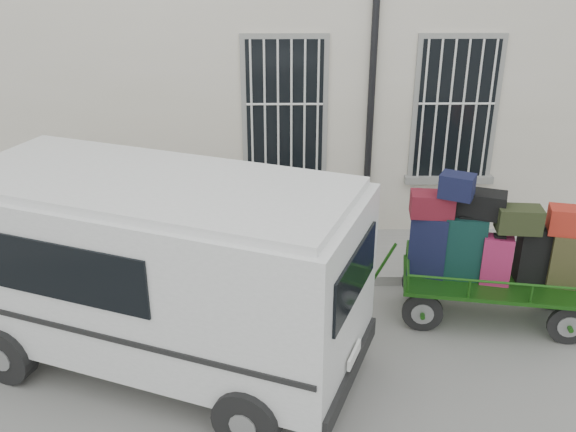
{
  "coord_description": "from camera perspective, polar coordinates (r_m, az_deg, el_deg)",
  "views": [
    {
      "loc": [
        -0.46,
        -6.93,
        4.86
      ],
      "look_at": [
        -0.37,
        1.0,
        1.31
      ],
      "focal_mm": 40.0,
      "sensor_mm": 36.0,
      "label": 1
    }
  ],
  "objects": [
    {
      "name": "ground",
      "position": [
        8.47,
        2.63,
        -10.88
      ],
      "size": [
        80.0,
        80.0,
        0.0
      ],
      "primitive_type": "plane",
      "color": "slate",
      "rests_on": "ground"
    },
    {
      "name": "luggage_cart",
      "position": [
        8.77,
        17.71,
        -3.02
      ],
      "size": [
        2.84,
        1.47,
        2.08
      ],
      "rotation": [
        0.0,
        0.0,
        -0.18
      ],
      "color": "black",
      "rests_on": "ground"
    },
    {
      "name": "sidewalk",
      "position": [
        10.31,
        1.99,
        -3.51
      ],
      "size": [
        24.0,
        1.7,
        0.15
      ],
      "primitive_type": "cube",
      "color": "gray",
      "rests_on": "ground"
    },
    {
      "name": "building",
      "position": [
        12.57,
        1.51,
        15.62
      ],
      "size": [
        24.0,
        5.15,
        6.0
      ],
      "color": "beige",
      "rests_on": "ground"
    },
    {
      "name": "van",
      "position": [
        7.52,
        -11.52,
        -4.08
      ],
      "size": [
        5.09,
        3.55,
        2.38
      ],
      "rotation": [
        0.0,
        0.0,
        -0.37
      ],
      "color": "silver",
      "rests_on": "ground"
    }
  ]
}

